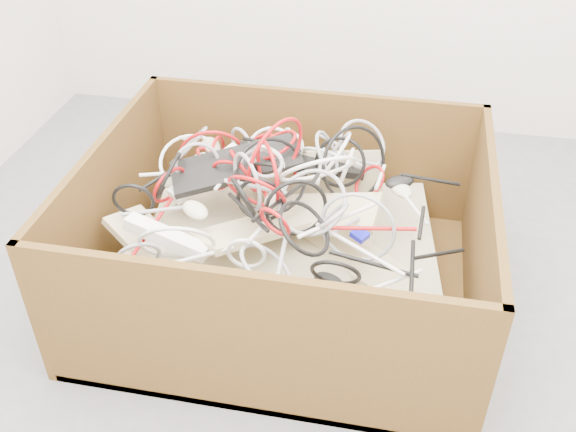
% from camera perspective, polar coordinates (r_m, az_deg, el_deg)
% --- Properties ---
extents(ground, '(3.00, 3.00, 0.00)m').
position_cam_1_polar(ground, '(2.06, 2.02, -11.28)').
color(ground, '#58585B').
rests_on(ground, ground).
extents(cardboard_box, '(1.21, 1.01, 0.52)m').
position_cam_1_polar(cardboard_box, '(2.15, -0.56, -3.89)').
color(cardboard_box, '#402910').
rests_on(cardboard_box, ground).
extents(keyboard_pile, '(1.13, 0.82, 0.36)m').
position_cam_1_polar(keyboard_pile, '(2.09, -0.27, -0.44)').
color(keyboard_pile, beige).
rests_on(keyboard_pile, cardboard_box).
extents(mice_scatter, '(0.84, 0.60, 0.17)m').
position_cam_1_polar(mice_scatter, '(2.01, -1.25, 1.21)').
color(mice_scatter, beige).
rests_on(mice_scatter, keyboard_pile).
extents(power_strip_left, '(0.21, 0.25, 0.11)m').
position_cam_1_polar(power_strip_left, '(2.12, -7.10, 3.73)').
color(power_strip_left, white).
rests_on(power_strip_left, keyboard_pile).
extents(power_strip_right, '(0.27, 0.11, 0.09)m').
position_cam_1_polar(power_strip_right, '(1.92, -10.47, -1.81)').
color(power_strip_right, white).
rests_on(power_strip_right, keyboard_pile).
extents(vga_plug, '(0.06, 0.06, 0.03)m').
position_cam_1_polar(vga_plug, '(1.91, 6.25, -1.63)').
color(vga_plug, '#0C0EC1').
rests_on(vga_plug, keyboard_pile).
extents(cable_tangle, '(1.08, 0.85, 0.43)m').
position_cam_1_polar(cable_tangle, '(2.03, -1.56, 3.27)').
color(cable_tangle, '#A00B0E').
rests_on(cable_tangle, keyboard_pile).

